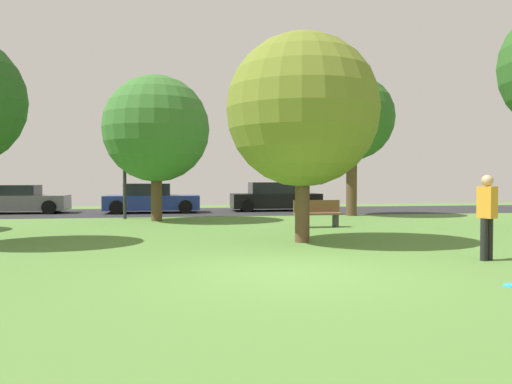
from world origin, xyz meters
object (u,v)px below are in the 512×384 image
parked_car_grey (19,200)px  parked_car_blue (151,199)px  street_lamp_post (125,163)px  park_bench (318,213)px  parked_car_black (274,198)px  oak_tree_left (156,129)px  person_thrower (487,213)px  oak_tree_center (352,118)px  maple_tree_near (303,111)px

parked_car_grey → parked_car_blue: parked_car_blue is taller
street_lamp_post → park_bench: bearing=-34.2°
parked_car_black → park_bench: size_ratio=2.79×
parked_car_black → street_lamp_post: size_ratio=0.99×
parked_car_blue → parked_car_black: parked_car_black is taller
oak_tree_left → park_bench: bearing=-31.6°
parked_car_black → person_thrower: bearing=-85.8°
oak_tree_center → parked_car_blue: oak_tree_center is taller
parked_car_blue → oak_tree_left: bearing=-84.7°
parked_car_blue → street_lamp_post: size_ratio=0.98×
person_thrower → parked_car_blue: 16.79m
oak_tree_left → person_thrower: bearing=-56.9°
maple_tree_near → oak_tree_center: 9.72m
oak_tree_left → parked_car_blue: (-0.43, 4.70, -2.88)m
oak_tree_center → person_thrower: oak_tree_center is taller
person_thrower → park_bench: person_thrower is taller
park_bench → parked_car_grey: bearing=-35.7°
parked_car_grey → park_bench: bearing=-35.7°
oak_tree_left → maple_tree_near: bearing=-61.2°
oak_tree_center → person_thrower: bearing=-97.5°
oak_tree_center → park_bench: bearing=-121.4°
parked_car_blue → park_bench: 9.95m
oak_tree_center → street_lamp_post: (-9.68, -0.24, -2.01)m
oak_tree_left → person_thrower: size_ratio=3.29×
parked_car_grey → parked_car_blue: 6.11m
maple_tree_near → oak_tree_center: oak_tree_center is taller
parked_car_blue → park_bench: size_ratio=2.76×
parked_car_blue → street_lamp_post: bearing=-104.2°
oak_tree_center → park_bench: oak_tree_center is taller
maple_tree_near → oak_tree_left: bearing=118.8°
oak_tree_left → parked_car_grey: bearing=141.2°
parked_car_grey → parked_car_black: parked_car_black is taller
parked_car_black → park_bench: 8.62m
oak_tree_center → parked_car_blue: 10.05m
oak_tree_center → park_bench: (-2.94, -4.82, -3.80)m
park_bench → maple_tree_near: bearing=68.2°
park_bench → street_lamp_post: size_ratio=0.36×
oak_tree_left → park_bench: size_ratio=3.48×
parked_car_grey → parked_car_black: size_ratio=0.96×
person_thrower → oak_tree_center: bearing=151.9°
parked_car_black → street_lamp_post: 8.21m
parked_car_grey → street_lamp_post: bearing=-37.6°
oak_tree_center → parked_car_grey: 15.79m
oak_tree_center → park_bench: 6.81m
maple_tree_near → park_bench: bearing=68.2°
oak_tree_left → street_lamp_post: 2.20m
oak_tree_center → street_lamp_post: bearing=-178.6°
street_lamp_post → parked_car_grey: bearing=142.4°
person_thrower → street_lamp_post: (-8.12, 11.68, 1.31)m
oak_tree_center → park_bench: size_ratio=3.85×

